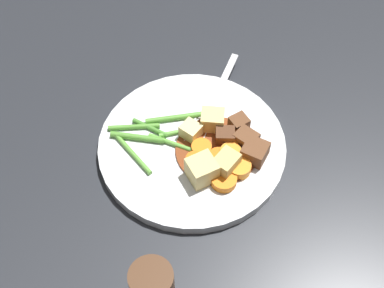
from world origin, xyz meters
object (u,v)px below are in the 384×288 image
carrot_slice_0 (236,134)px  meat_chunk_3 (246,139)px  dinner_plate (192,147)px  potato_chunk_0 (226,164)px  potato_chunk_1 (193,131)px  carrot_slice_6 (231,153)px  fork (215,100)px  potato_chunk_3 (213,120)px  carrot_slice_2 (201,148)px  potato_chunk_2 (202,170)px  meat_chunk_2 (226,139)px  meat_chunk_1 (255,152)px  carrot_slice_3 (195,161)px  carrot_slice_4 (218,157)px  carrot_slice_5 (224,180)px  carrot_slice_1 (239,168)px  meat_chunk_0 (239,124)px

carrot_slice_0 → meat_chunk_3: 0.02m
meat_chunk_3 → dinner_plate: bearing=173.3°
potato_chunk_0 → potato_chunk_1: bearing=120.5°
carrot_slice_6 → fork: (-0.01, 0.10, -0.00)m
carrot_slice_6 → potato_chunk_3: 0.05m
carrot_slice_2 → potato_chunk_1: bearing=109.1°
potato_chunk_2 → fork: bearing=74.9°
carrot_slice_2 → meat_chunk_2: bearing=12.4°
dinner_plate → meat_chunk_1: bearing=-20.8°
carrot_slice_3 → potato_chunk_1: size_ratio=0.96×
carrot_slice_0 → potato_chunk_2: size_ratio=0.84×
carrot_slice_3 → potato_chunk_2: size_ratio=0.70×
potato_chunk_0 → carrot_slice_0: bearing=67.7°
potato_chunk_2 → potato_chunk_3: (0.02, 0.08, -0.00)m
carrot_slice_4 → meat_chunk_2: meat_chunk_2 is taller
dinner_plate → potato_chunk_2: 0.06m
carrot_slice_0 → carrot_slice_6: 0.03m
carrot_slice_4 → potato_chunk_0: 0.02m
carrot_slice_5 → potato_chunk_1: (-0.03, 0.08, 0.01)m
dinner_plate → carrot_slice_1: (0.06, -0.05, 0.01)m
carrot_slice_0 → meat_chunk_3: bearing=-49.3°
carrot_slice_3 → meat_chunk_0: 0.08m
carrot_slice_6 → potato_chunk_2: size_ratio=0.81×
meat_chunk_3 → fork: meat_chunk_3 is taller
carrot_slice_3 → carrot_slice_6: bearing=7.1°
carrot_slice_6 → potato_chunk_0: 0.03m
meat_chunk_1 → carrot_slice_1: bearing=-141.2°
potato_chunk_3 → meat_chunk_3: (0.04, -0.03, -0.00)m
carrot_slice_3 → potato_chunk_0: size_ratio=0.74×
carrot_slice_0 → meat_chunk_2: bearing=-148.9°
meat_chunk_2 → meat_chunk_1: bearing=-36.6°
meat_chunk_0 → meat_chunk_2: (-0.02, -0.02, 0.00)m
carrot_slice_4 → carrot_slice_0: bearing=50.0°
carrot_slice_0 → potato_chunk_3: 0.04m
dinner_plate → carrot_slice_6: bearing=-27.5°
potato_chunk_0 → potato_chunk_2: potato_chunk_2 is taller
dinner_plate → carrot_slice_4: bearing=-42.2°
carrot_slice_0 → carrot_slice_4: carrot_slice_0 is taller
potato_chunk_2 → meat_chunk_3: potato_chunk_2 is taller
carrot_slice_0 → potato_chunk_1: potato_chunk_1 is taller
carrot_slice_6 → carrot_slice_2: bearing=159.8°
dinner_plate → meat_chunk_1: meat_chunk_1 is taller
potato_chunk_1 → meat_chunk_1: 0.09m
carrot_slice_1 → carrot_slice_3: carrot_slice_1 is taller
potato_chunk_2 → meat_chunk_2: size_ratio=1.36×
carrot_slice_3 → meat_chunk_3: (0.07, 0.02, 0.01)m
carrot_slice_4 → carrot_slice_3: bearing=-175.7°
carrot_slice_0 → carrot_slice_1: bearing=-94.2°
carrot_slice_0 → meat_chunk_0: 0.02m
carrot_slice_2 → potato_chunk_3: 0.04m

